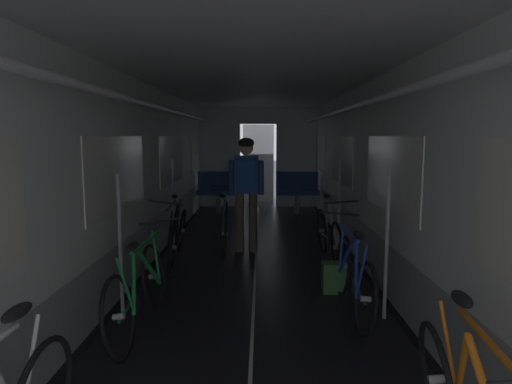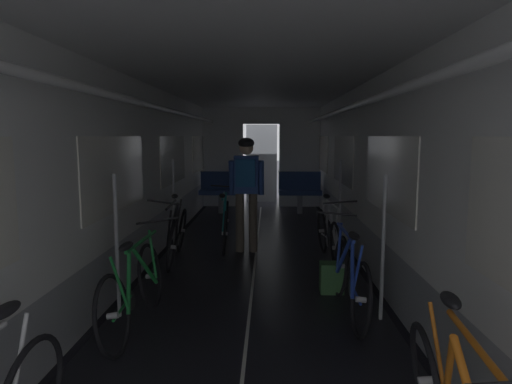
% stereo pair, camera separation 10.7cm
% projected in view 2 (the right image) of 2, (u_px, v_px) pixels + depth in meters
% --- Properties ---
extents(train_car_shell, '(3.14, 12.34, 2.57)m').
position_uv_depth(train_car_shell, '(254.00, 140.00, 5.61)').
color(train_car_shell, black).
rests_on(train_car_shell, ground).
extents(bench_seat_far_left, '(0.98, 0.51, 0.95)m').
position_uv_depth(bench_seat_far_left, '(221.00, 188.00, 10.22)').
color(bench_seat_far_left, gray).
rests_on(bench_seat_far_left, ground).
extents(bench_seat_far_right, '(0.98, 0.51, 0.95)m').
position_uv_depth(bench_seat_far_right, '(300.00, 188.00, 10.17)').
color(bench_seat_far_right, gray).
rests_on(bench_seat_far_right, ground).
extents(bicycle_silver, '(0.44, 1.69, 0.95)m').
position_uv_depth(bicycle_silver, '(329.00, 235.00, 6.22)').
color(bicycle_silver, black).
rests_on(bicycle_silver, ground).
extents(bicycle_black, '(0.44, 1.70, 0.96)m').
position_uv_depth(bicycle_black, '(177.00, 234.00, 6.27)').
color(bicycle_black, black).
rests_on(bicycle_black, ground).
extents(bicycle_green, '(0.44, 1.69, 0.96)m').
position_uv_depth(bicycle_green, '(134.00, 289.00, 4.04)').
color(bicycle_green, black).
rests_on(bicycle_green, ground).
extents(bicycle_blue, '(0.44, 1.69, 0.95)m').
position_uv_depth(bicycle_blue, '(349.00, 276.00, 4.39)').
color(bicycle_blue, black).
rests_on(bicycle_blue, ground).
extents(person_cyclist_aisle, '(0.53, 0.39, 1.73)m').
position_uv_depth(person_cyclist_aisle, '(246.00, 182.00, 6.67)').
color(person_cyclist_aisle, brown).
rests_on(person_cyclist_aisle, ground).
extents(bicycle_teal_in_aisle, '(0.44, 1.69, 0.95)m').
position_uv_depth(bicycle_teal_in_aisle, '(225.00, 224.00, 7.03)').
color(bicycle_teal_in_aisle, black).
rests_on(bicycle_teal_in_aisle, ground).
extents(backpack_on_floor, '(0.26, 0.20, 0.34)m').
position_uv_depth(backpack_on_floor, '(332.00, 278.00, 5.02)').
color(backpack_on_floor, '#3D703D').
rests_on(backpack_on_floor, ground).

